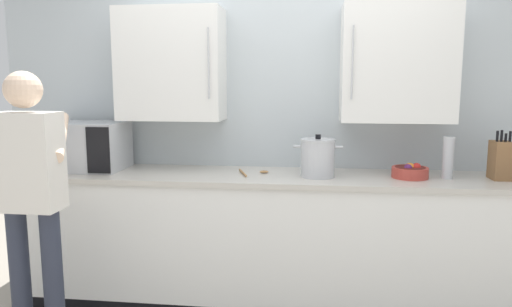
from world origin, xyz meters
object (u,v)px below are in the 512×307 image
at_px(fruit_bowl, 410,171).
at_px(person_figure, 30,189).
at_px(stock_pot, 318,158).
at_px(microwave_oven, 79,146).
at_px(knife_block, 500,160).
at_px(thermos_flask, 448,158).
at_px(wooden_spoon, 253,172).

relative_size(fruit_bowl, person_figure, 0.15).
relative_size(stock_pot, fruit_bowl, 1.38).
distance_m(microwave_oven, person_figure, 0.80).
xyz_separation_m(microwave_oven, stock_pot, (1.70, -0.07, -0.04)).
bearing_deg(knife_block, thermos_flask, -177.65).
distance_m(stock_pot, person_figure, 1.74).
bearing_deg(wooden_spoon, person_figure, -146.29).
bearing_deg(stock_pot, knife_block, 2.53).
bearing_deg(knife_block, stock_pot, -177.47).
bearing_deg(fruit_bowl, microwave_oven, 179.19).
bearing_deg(microwave_oven, wooden_spoon, -0.62).
bearing_deg(thermos_flask, fruit_bowl, -179.15).
height_order(thermos_flask, person_figure, person_figure).
xyz_separation_m(wooden_spoon, person_figure, (-1.15, -0.77, 0.02)).
height_order(wooden_spoon, knife_block, knife_block).
relative_size(stock_pot, person_figure, 0.20).
bearing_deg(stock_pot, wooden_spoon, 173.04).
distance_m(thermos_flask, person_figure, 2.54).
xyz_separation_m(knife_block, person_figure, (-2.75, -0.77, -0.09)).
bearing_deg(person_figure, microwave_oven, 98.15).
height_order(microwave_oven, wooden_spoon, microwave_oven).
relative_size(wooden_spoon, fruit_bowl, 0.97).
bearing_deg(microwave_oven, stock_pot, -2.26).
relative_size(thermos_flask, stock_pot, 0.85).
height_order(microwave_oven, fruit_bowl, microwave_oven).
distance_m(thermos_flask, wooden_spoon, 1.28).
distance_m(microwave_oven, wooden_spoon, 1.27).
height_order(thermos_flask, knife_block, knife_block).
relative_size(microwave_oven, wooden_spoon, 3.58).
bearing_deg(wooden_spoon, thermos_flask, -0.68).
height_order(knife_block, person_figure, person_figure).
height_order(stock_pot, fruit_bowl, stock_pot).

